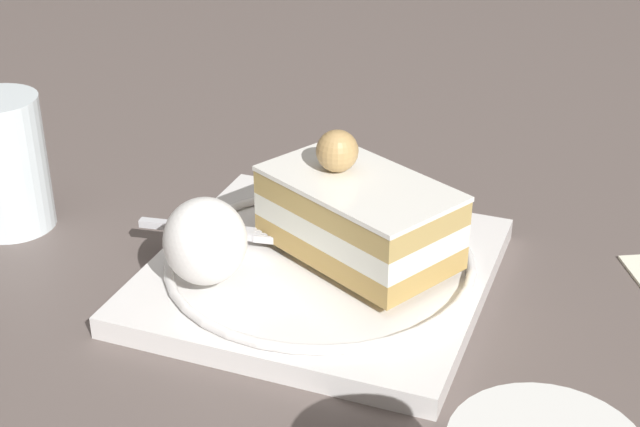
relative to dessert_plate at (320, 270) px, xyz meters
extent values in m
plane|color=#5D514C|center=(-0.02, 0.02, -0.01)|extent=(2.40, 2.40, 0.00)
cube|color=white|center=(0.00, 0.00, 0.00)|extent=(0.23, 0.23, 0.01)
torus|color=white|center=(0.00, 0.00, 0.01)|extent=(0.21, 0.21, 0.01)
cube|color=tan|center=(0.01, -0.02, 0.02)|extent=(0.12, 0.14, 0.02)
cube|color=white|center=(0.01, -0.02, 0.03)|extent=(0.12, 0.14, 0.02)
cube|color=tan|center=(0.01, -0.02, 0.05)|extent=(0.12, 0.14, 0.02)
cube|color=white|center=(0.01, -0.02, 0.06)|extent=(0.13, 0.14, 0.00)
sphere|color=tan|center=(0.02, 0.00, 0.07)|extent=(0.03, 0.03, 0.03)
ellipsoid|color=white|center=(-0.04, 0.06, 0.04)|extent=(0.05, 0.05, 0.05)
cube|color=silver|center=(0.01, 0.09, 0.01)|extent=(0.01, 0.06, 0.00)
cube|color=silver|center=(0.01, 0.05, 0.01)|extent=(0.01, 0.02, 0.00)
cube|color=silver|center=(0.01, 0.03, 0.01)|extent=(0.00, 0.03, 0.00)
cube|color=silver|center=(0.01, 0.03, 0.01)|extent=(0.00, 0.03, 0.00)
cube|color=silver|center=(0.01, 0.03, 0.01)|extent=(0.00, 0.03, 0.00)
cube|color=silver|center=(0.02, 0.03, 0.01)|extent=(0.00, 0.03, 0.00)
cylinder|color=silver|center=(0.02, 0.23, 0.04)|extent=(0.06, 0.06, 0.09)
cylinder|color=silver|center=(0.02, 0.23, 0.01)|extent=(0.05, 0.05, 0.04)
camera|label=1|loc=(-0.49, -0.12, 0.31)|focal=52.63mm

